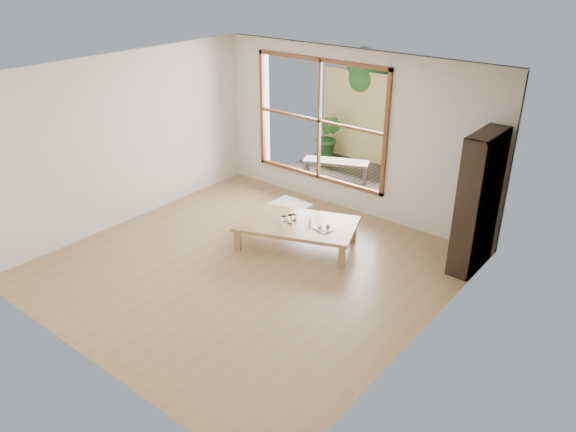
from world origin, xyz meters
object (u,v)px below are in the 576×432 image
at_px(garden_bench, 336,164).
at_px(low_table, 297,225).
at_px(bookshelf, 478,202).
at_px(food_tray, 324,228).

bearing_deg(garden_bench, low_table, -91.75).
bearing_deg(bookshelf, low_table, -155.13).
bearing_deg(low_table, food_tray, -13.75).
bearing_deg(garden_bench, food_tray, -82.86).
bearing_deg(food_tray, low_table, -161.23).
xyz_separation_m(low_table, garden_bench, (-0.97, 2.43, 0.02)).
xyz_separation_m(bookshelf, food_tray, (-1.76, -0.96, -0.56)).
xyz_separation_m(low_table, bookshelf, (2.20, 1.02, 0.62)).
height_order(low_table, food_tray, food_tray).
height_order(low_table, garden_bench, garden_bench).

